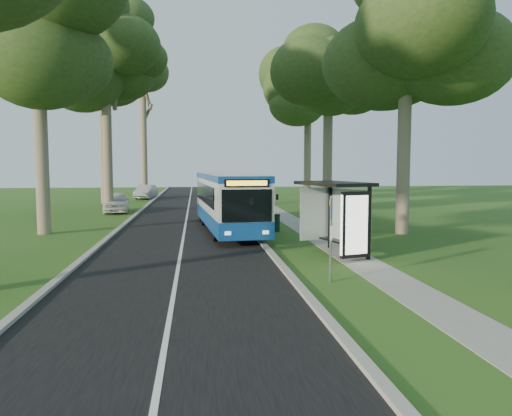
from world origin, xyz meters
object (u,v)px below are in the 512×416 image
(car_silver, at_px, (146,192))
(bus_stop_sign, at_px, (331,229))
(bus, at_px, (228,201))
(bus_shelter, at_px, (341,204))
(car_white, at_px, (116,202))
(litter_bin, at_px, (275,223))

(car_silver, bearing_deg, bus_stop_sign, -67.97)
(bus, height_order, car_silver, bus)
(bus, distance_m, bus_shelter, 8.83)
(bus, relative_size, bus_stop_sign, 4.47)
(bus, bearing_deg, bus_shelter, -69.27)
(car_white, xyz_separation_m, car_silver, (0.72, 14.46, -0.04))
(bus_shelter, xyz_separation_m, litter_bin, (-1.29, 7.43, -1.55))
(litter_bin, distance_m, car_white, 15.35)
(car_white, bearing_deg, bus_shelter, -67.15)
(car_white, bearing_deg, litter_bin, -57.25)
(car_silver, bearing_deg, litter_bin, -62.16)
(bus_shelter, bearing_deg, bus_stop_sign, -125.74)
(bus, relative_size, bus_shelter, 3.15)
(litter_bin, xyz_separation_m, car_silver, (-9.20, 26.17, 0.26))
(bus, distance_m, bus_stop_sign, 12.12)
(litter_bin, relative_size, car_white, 0.20)
(bus_stop_sign, xyz_separation_m, litter_bin, (0.16, 11.33, -1.14))
(bus, xyz_separation_m, car_white, (-7.49, 11.14, -0.80))
(car_white, height_order, car_silver, car_white)
(litter_bin, bearing_deg, bus, 166.83)
(bus, distance_m, litter_bin, 2.73)
(bus, distance_m, car_white, 13.45)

